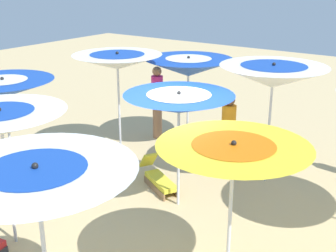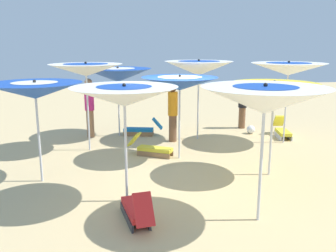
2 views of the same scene
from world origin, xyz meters
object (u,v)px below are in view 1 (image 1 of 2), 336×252
beach_umbrella_6 (3,88)px  lounger_3 (159,179)px  beachgoer_0 (157,101)px  beach_umbrella_7 (117,61)px  beachgoer_1 (228,133)px  beach_umbrella_1 (233,159)px  beach_umbrella_3 (1,122)px  beach_umbrella_8 (188,67)px  beach_umbrella_0 (37,187)px  beach_umbrella_4 (179,103)px  beach_umbrella_5 (273,76)px  lounger_1 (211,144)px

beach_umbrella_6 → lounger_3: size_ratio=1.80×
beach_umbrella_6 → beachgoer_0: (-3.86, 0.84, -1.01)m
beach_umbrella_7 → beachgoer_1: (-0.61, 2.50, -1.35)m
beach_umbrella_1 → beachgoer_0: size_ratio=1.16×
beach_umbrella_3 → beach_umbrella_8: 5.21m
beach_umbrella_0 → beach_umbrella_4: beach_umbrella_0 is taller
beach_umbrella_5 → beach_umbrella_1: bearing=15.3°
beach_umbrella_3 → lounger_3: size_ratio=1.84×
beach_umbrella_3 → beach_umbrella_8: size_ratio=1.01×
beachgoer_0 → lounger_1: bearing=88.3°
beach_umbrella_7 → beach_umbrella_8: size_ratio=1.10×
beach_umbrella_8 → beach_umbrella_3: bearing=0.7°
beach_umbrella_4 → lounger_1: bearing=-162.8°
beach_umbrella_0 → beach_umbrella_1: 2.41m
beach_umbrella_6 → lounger_1: 4.93m
beach_umbrella_5 → lounger_3: bearing=-46.1°
beach_umbrella_1 → beach_umbrella_3: 3.48m
beach_umbrella_8 → beach_umbrella_7: bearing=-29.4°
beach_umbrella_0 → beachgoer_1: 5.55m
beach_umbrella_1 → lounger_3: beach_umbrella_1 is taller
beach_umbrella_6 → lounger_3: 3.54m
beach_umbrella_5 → beach_umbrella_3: bearing=-28.4°
beachgoer_0 → lounger_3: bearing=36.3°
beach_umbrella_0 → lounger_1: bearing=-166.0°
beach_umbrella_3 → beach_umbrella_5: 5.05m
beach_umbrella_1 → beach_umbrella_3: beach_umbrella_3 is taller
beach_umbrella_4 → beach_umbrella_7: (-1.12, -2.41, 0.29)m
beach_umbrella_3 → beach_umbrella_7: bearing=-165.7°
beach_umbrella_5 → beach_umbrella_8: (-0.78, -2.46, -0.25)m
lounger_3 → beach_umbrella_1: bearing=-7.8°
beach_umbrella_8 → beach_umbrella_6: bearing=-24.5°
beachgoer_1 → lounger_3: bearing=-119.7°
beachgoer_0 → beach_umbrella_4: bearing=41.9°
beach_umbrella_4 → beachgoer_0: bearing=-137.1°
beach_umbrella_8 → lounger_1: beach_umbrella_8 is taller
lounger_3 → beachgoer_1: size_ratio=0.70×
beach_umbrella_0 → lounger_1: beach_umbrella_0 is taller
beach_umbrella_0 → beach_umbrella_5: beach_umbrella_5 is taller
beach_umbrella_7 → lounger_3: size_ratio=2.01×
beach_umbrella_3 → beach_umbrella_4: beach_umbrella_3 is taller
beach_umbrella_7 → beachgoer_0: 1.99m
beach_umbrella_1 → beach_umbrella_7: bearing=-121.8°
beach_umbrella_0 → beach_umbrella_8: beach_umbrella_0 is taller
lounger_1 → beachgoer_1: bearing=148.1°
beach_umbrella_3 → beachgoer_0: 5.39m
beach_umbrella_7 → lounger_3: bearing=65.4°
lounger_3 → beach_umbrella_6: bearing=-121.1°
lounger_1 → beachgoer_0: beachgoer_0 is taller
beach_umbrella_4 → beachgoer_0: (-2.65, -2.46, -0.98)m
beach_umbrella_0 → beach_umbrella_4: (-3.66, -0.75, -0.12)m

